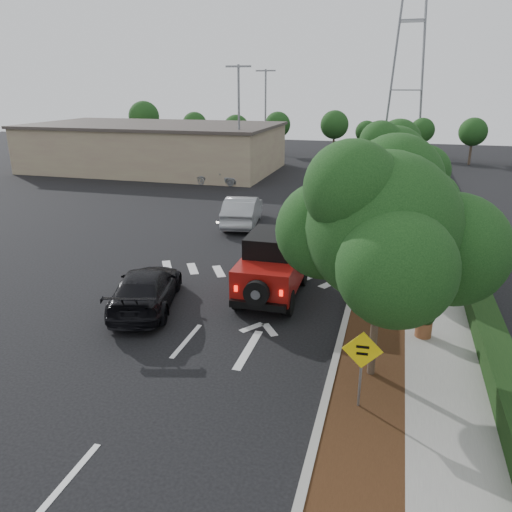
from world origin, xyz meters
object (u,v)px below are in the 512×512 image
at_px(silver_suv_ahead, 292,243).
at_px(black_suv_oncoming, 146,289).
at_px(speed_hump_sign, 362,359).
at_px(red_jeep, 274,264).

distance_m(silver_suv_ahead, black_suv_oncoming, 7.57).
xyz_separation_m(black_suv_oncoming, speed_hump_sign, (7.74, -4.01, 0.69)).
distance_m(red_jeep, speed_hump_sign, 7.37).
xyz_separation_m(red_jeep, black_suv_oncoming, (-4.05, -2.37, -0.49)).
relative_size(black_suv_oncoming, speed_hump_sign, 2.40).
distance_m(black_suv_oncoming, speed_hump_sign, 8.75).
height_order(red_jeep, black_suv_oncoming, red_jeep).
bearing_deg(red_jeep, speed_hump_sign, -60.97).
xyz_separation_m(red_jeep, silver_suv_ahead, (-0.19, 4.14, -0.45)).
bearing_deg(silver_suv_ahead, speed_hump_sign, -55.92).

